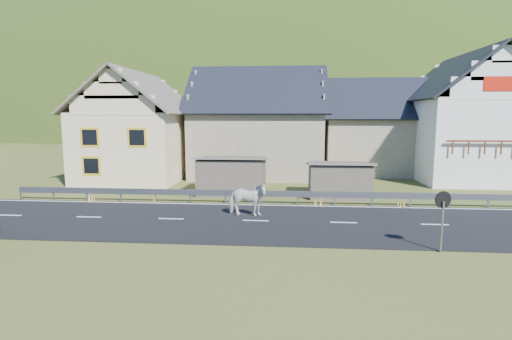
{
  "coord_description": "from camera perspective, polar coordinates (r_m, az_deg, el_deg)",
  "views": [
    {
      "loc": [
        1.48,
        -17.81,
        4.9
      ],
      "look_at": [
        -0.18,
        2.39,
        2.06
      ],
      "focal_mm": 28.0,
      "sensor_mm": 36.0,
      "label": 1
    }
  ],
  "objects": [
    {
      "name": "ground",
      "position": [
        18.53,
        -0.04,
        -7.37
      ],
      "size": [
        160.0,
        160.0,
        0.0
      ],
      "primitive_type": "plane",
      "color": "#374919",
      "rests_on": "ground"
    },
    {
      "name": "traffic_mirror",
      "position": [
        15.63,
        25.12,
        -4.89
      ],
      "size": [
        0.61,
        0.23,
        2.22
      ],
      "rotation": [
        0.0,
        0.0,
        0.26
      ],
      "color": "#93969B",
      "rests_on": "ground"
    },
    {
      "name": "shed_left",
      "position": [
        24.85,
        -3.4,
        -0.84
      ],
      "size": [
        4.3,
        3.3,
        2.4
      ],
      "primitive_type": "cube",
      "color": "#5D5448",
      "rests_on": "ground"
    },
    {
      "name": "lane_markings",
      "position": [
        18.52,
        -0.04,
        -7.23
      ],
      "size": [
        60.0,
        6.6,
        0.01
      ],
      "primitive_type": "cube",
      "color": "silver",
      "rests_on": "road"
    },
    {
      "name": "house_stone_a",
      "position": [
        32.91,
        0.38,
        7.5
      ],
      "size": [
        10.8,
        9.8,
        8.9
      ],
      "color": "gray",
      "rests_on": "ground"
    },
    {
      "name": "mountain",
      "position": [
        199.4,
        5.67,
        0.76
      ],
      "size": [
        440.0,
        280.0,
        260.0
      ],
      "primitive_type": "ellipsoid",
      "color": "#293B13",
      "rests_on": "ground"
    },
    {
      "name": "house_white",
      "position": [
        34.57,
        27.98,
        7.31
      ],
      "size": [
        8.8,
        10.8,
        9.7
      ],
      "color": "white",
      "rests_on": "ground"
    },
    {
      "name": "house_stone_b",
      "position": [
        35.62,
        17.0,
        6.55
      ],
      "size": [
        9.8,
        8.8,
        8.1
      ],
      "color": "gray",
      "rests_on": "ground"
    },
    {
      "name": "shed_right",
      "position": [
        24.32,
        11.78,
        -1.43
      ],
      "size": [
        3.8,
        2.9,
        2.2
      ],
      "primitive_type": "cube",
      "color": "#5D5448",
      "rests_on": "ground"
    },
    {
      "name": "road",
      "position": [
        18.53,
        -0.04,
        -7.31
      ],
      "size": [
        60.0,
        7.0,
        0.04
      ],
      "primitive_type": "cube",
      "color": "black",
      "rests_on": "ground"
    },
    {
      "name": "guardrail",
      "position": [
        21.98,
        0.75,
        -3.42
      ],
      "size": [
        28.1,
        0.09,
        0.75
      ],
      "color": "#93969B",
      "rests_on": "ground"
    },
    {
      "name": "horse",
      "position": [
        19.19,
        -1.31,
        -4.18
      ],
      "size": [
        1.12,
        2.04,
        1.65
      ],
      "primitive_type": "imported",
      "rotation": [
        0.0,
        0.0,
        1.45
      ],
      "color": "silver",
      "rests_on": "road"
    },
    {
      "name": "house_cream",
      "position": [
        31.95,
        -16.48,
        6.67
      ],
      "size": [
        7.8,
        9.8,
        8.3
      ],
      "color": "beige",
      "rests_on": "ground"
    },
    {
      "name": "conifer_patch",
      "position": [
        139.74,
        -19.33,
        7.98
      ],
      "size": [
        76.0,
        50.0,
        28.0
      ],
      "primitive_type": "ellipsoid",
      "color": "black",
      "rests_on": "ground"
    }
  ]
}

